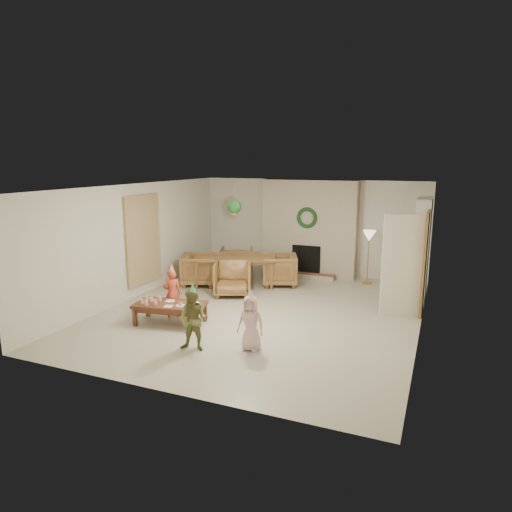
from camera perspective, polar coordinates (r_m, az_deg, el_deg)
The scene contains 56 objects.
floor at distance 9.28m, azimuth 0.77°, elevation -6.98°, with size 7.00×7.00×0.00m, color #B7B29E.
ceiling at distance 8.79m, azimuth 0.82°, elevation 8.62°, with size 7.00×7.00×0.00m, color white.
wall_back at distance 12.23m, azimuth 6.89°, elevation 3.59°, with size 7.00×7.00×0.00m, color silver.
wall_front at distance 5.95m, azimuth -11.86°, elevation -5.57°, with size 7.00×7.00×0.00m, color silver.
wall_left at distance 10.43m, azimuth -14.72°, elevation 1.83°, with size 7.00×7.00×0.00m, color silver.
wall_right at distance 8.35m, azimuth 20.29°, elevation -0.99°, with size 7.00×7.00×0.00m, color silver.
fireplace_mass at distance 12.04m, azimuth 6.63°, elevation 3.47°, with size 2.50×0.40×2.50m, color #5C2918.
fireplace_hearth at distance 11.94m, azimuth 6.03°, elevation -2.41°, with size 1.60×0.30×0.12m, color maroon.
fireplace_firebox at distance 12.01m, azimuth 6.30°, elevation -0.42°, with size 0.75×0.12×0.75m, color black.
fireplace_wreath at distance 11.78m, azimuth 6.36°, elevation 4.76°, with size 0.54×0.54×0.10m, color #173F1E.
floor_lamp_base at distance 11.67m, azimuth 13.65°, elevation -3.27°, with size 0.25×0.25×0.03m, color gold.
floor_lamp_post at distance 11.53m, azimuth 13.80°, elevation -0.37°, with size 0.03×0.03×1.19m, color gold.
floor_lamp_shade at distance 11.42m, azimuth 13.94°, elevation 2.45°, with size 0.32×0.32×0.27m, color beige.
bookshelf_carcass at distance 10.64m, azimuth 19.94°, elevation 0.88°, with size 0.30×1.00×2.20m, color white.
bookshelf_shelf_a at distance 10.78m, azimuth 19.59°, elevation -2.50°, with size 0.30×0.92×0.03m, color white.
bookshelf_shelf_b at distance 10.69m, azimuth 19.74°, elevation -0.42°, with size 0.30×0.92×0.03m, color white.
bookshelf_shelf_c at distance 10.61m, azimuth 19.89°, elevation 1.68°, with size 0.30×0.92×0.03m, color white.
bookshelf_shelf_d at distance 10.55m, azimuth 20.05°, elevation 3.82°, with size 0.30×0.92×0.03m, color white.
books_row_lower at distance 10.60m, azimuth 19.49°, elevation -1.95°, with size 0.20×0.40×0.24m, color #A4271E.
books_row_mid at distance 10.71m, azimuth 19.70°, elevation 0.37°, with size 0.20×0.44×0.24m, color #235383.
books_row_upper at distance 10.49m, azimuth 19.81°, elevation 2.30°, with size 0.20×0.36×0.22m, color #A57923.
door_frame at distance 9.57m, azimuth 20.28°, elevation -0.81°, with size 0.05×0.86×2.04m, color brown.
door_leaf at distance 9.22m, azimuth 17.81°, elevation -1.23°, with size 0.05×0.80×2.00m, color beige.
curtain_panel at distance 10.56m, azimuth -13.89°, elevation 2.00°, with size 0.06×1.20×2.00m, color #C4B58B.
dining_table at distance 11.16m, azimuth -2.65°, elevation -1.88°, with size 1.97×1.10×0.69m, color brown.
dining_chair_near at distance 10.31m, azimuth -2.93°, elevation -2.84°, with size 0.82×0.84×0.76m, color brown.
dining_chair_far at distance 11.99m, azimuth -2.42°, elevation -0.72°, with size 0.82×0.84×0.76m, color brown.
dining_chair_left at distance 11.23m, azimuth -7.06°, elevation -1.68°, with size 0.82×0.84×0.76m, color brown.
dining_chair_right at distance 11.14m, azimuth 2.90°, elevation -1.71°, with size 0.82×0.84×0.76m, color brown.
hanging_plant_cord at distance 10.71m, azimuth -2.71°, elevation 7.33°, with size 0.01×0.01×0.70m, color tan.
hanging_plant_pot at distance 10.74m, azimuth -2.69°, elevation 5.47°, with size 0.16×0.16×0.12m, color #B05538.
hanging_plant_foliage at distance 10.73m, azimuth -2.70°, elevation 6.11°, with size 0.32×0.32×0.32m, color #1A5020.
coffee_table_top at distance 8.68m, azimuth -10.66°, elevation -5.99°, with size 1.30×0.65×0.06m, color #5A301E.
coffee_table_apron at distance 8.70m, azimuth -10.65°, elevation -6.43°, with size 1.20×0.55×0.08m, color #5A301E.
coffee_leg_fl at distance 8.76m, azimuth -14.87°, elevation -7.39°, with size 0.07×0.07×0.34m, color #5A301E.
coffee_leg_fr at distance 8.30m, azimuth -7.57°, elevation -8.19°, with size 0.07×0.07×0.34m, color #5A301E.
coffee_leg_bl at distance 9.21m, azimuth -13.34°, elevation -6.36°, with size 0.07×0.07×0.34m, color #5A301E.
coffee_leg_br at distance 8.77m, azimuth -6.36°, elevation -7.04°, with size 0.07×0.07×0.34m, color #5A301E.
cup_a at distance 8.73m, azimuth -14.09°, elevation -5.52°, with size 0.07×0.07×0.09m, color white.
cup_b at distance 8.90m, azimuth -13.51°, elevation -5.15°, with size 0.07×0.07×0.09m, color white.
cup_c at distance 8.64m, azimuth -13.53°, elevation -5.68°, with size 0.07×0.07×0.09m, color white.
cup_d at distance 8.81m, azimuth -12.96°, elevation -5.31°, with size 0.07×0.07×0.09m, color white.
cup_e at distance 8.65m, azimuth -12.46°, elevation -5.61°, with size 0.07×0.07×0.09m, color white.
cup_f at distance 8.82m, azimuth -11.91°, elevation -5.24°, with size 0.07×0.07×0.09m, color white.
plate_a at distance 8.79m, azimuth -10.66°, elevation -5.52°, with size 0.18×0.18×0.01m, color white.
plate_b at distance 8.49m, azimuth -9.39°, elevation -6.12°, with size 0.18×0.18×0.01m, color white.
plate_c at distance 8.59m, azimuth -7.65°, elevation -5.83°, with size 0.18×0.18×0.01m, color white.
food_scoop at distance 8.47m, azimuth -9.40°, elevation -5.87°, with size 0.07×0.07×0.07m, color tan.
napkin_left at distance 8.49m, azimuth -10.84°, elevation -6.17°, with size 0.15×0.15×0.01m, color #E9ACB7.
napkin_right at distance 8.70m, azimuth -8.08°, elevation -5.63°, with size 0.15×0.15×0.01m, color #E9ACB7.
child_red at distance 9.01m, azimuth -10.41°, elevation -4.62°, with size 0.34×0.23×0.94m, color #B13B26.
party_hat_red at distance 8.88m, azimuth -10.53°, elevation -1.45°, with size 0.13×0.13×0.18m, color #DCCA49.
child_plaid at distance 7.41m, azimuth -7.78°, elevation -7.96°, with size 0.49×0.38×1.01m, color brown.
party_hat_plaid at distance 7.24m, azimuth -7.91°, elevation -3.94°, with size 0.12×0.12×0.16m, color #52C05C.
child_pink at distance 7.37m, azimuth -0.66°, elevation -8.34°, with size 0.44×0.29×0.91m, color beige.
party_hat_pink at distance 7.22m, azimuth -0.67°, elevation -4.68°, with size 0.12×0.12×0.16m, color silver.
Camera 1 is at (3.25, -8.16, 3.02)m, focal length 32.07 mm.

